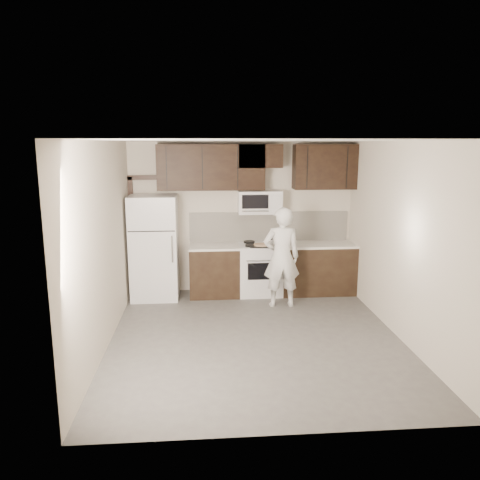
{
  "coord_description": "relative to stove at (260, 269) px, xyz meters",
  "views": [
    {
      "loc": [
        -0.7,
        -6.1,
        2.66
      ],
      "look_at": [
        -0.14,
        0.9,
        1.21
      ],
      "focal_mm": 35.0,
      "sensor_mm": 36.0,
      "label": 1
    }
  ],
  "objects": [
    {
      "name": "backsplash",
      "position": [
        0.2,
        0.3,
        0.72
      ],
      "size": [
        2.9,
        0.02,
        0.54
      ],
      "primitive_type": "cube",
      "color": "white",
      "rests_on": "counter_run"
    },
    {
      "name": "baking_tray",
      "position": [
        0.0,
        -0.17,
        0.46
      ],
      "size": [
        0.43,
        0.34,
        0.02
      ],
      "primitive_type": "cube",
      "rotation": [
        0.0,
        0.0,
        -0.09
      ],
      "color": "black",
      "rests_on": "counter_run"
    },
    {
      "name": "microwave",
      "position": [
        -0.0,
        0.12,
        1.19
      ],
      "size": [
        0.76,
        0.42,
        0.4
      ],
      "color": "silver",
      "rests_on": "upper_cabinets"
    },
    {
      "name": "stove",
      "position": [
        0.0,
        0.0,
        0.0
      ],
      "size": [
        0.76,
        0.66,
        0.94
      ],
      "color": "silver",
      "rests_on": "floor"
    },
    {
      "name": "saucepan",
      "position": [
        0.18,
        -0.15,
        0.51
      ],
      "size": [
        0.28,
        0.16,
        0.15
      ],
      "color": "silver",
      "rests_on": "stove"
    },
    {
      "name": "back_wall",
      "position": [
        -0.3,
        0.31,
        0.89
      ],
      "size": [
        4.0,
        0.0,
        4.0
      ],
      "primitive_type": "plane",
      "rotation": [
        1.57,
        0.0,
        0.0
      ],
      "color": "beige",
      "rests_on": "ground"
    },
    {
      "name": "person",
      "position": [
        0.27,
        -0.67,
        0.37
      ],
      "size": [
        0.62,
        0.42,
        1.66
      ],
      "primitive_type": "imported",
      "rotation": [
        0.0,
        0.0,
        3.17
      ],
      "color": "silver",
      "rests_on": "floor"
    },
    {
      "name": "upper_cabinets",
      "position": [
        -0.09,
        0.14,
        1.82
      ],
      "size": [
        3.48,
        0.35,
        0.78
      ],
      "color": "black",
      "rests_on": "back_wall"
    },
    {
      "name": "pizza",
      "position": [
        0.0,
        -0.17,
        0.48
      ],
      "size": [
        0.29,
        0.29,
        0.02
      ],
      "primitive_type": "cylinder",
      "rotation": [
        0.0,
        0.0,
        -0.09
      ],
      "color": "beige",
      "rests_on": "baking_tray"
    },
    {
      "name": "counter_run",
      "position": [
        0.3,
        0.0,
        -0.0
      ],
      "size": [
        2.95,
        0.64,
        0.91
      ],
      "color": "black",
      "rests_on": "floor"
    },
    {
      "name": "refrigerator",
      "position": [
        -1.85,
        -0.05,
        0.44
      ],
      "size": [
        0.8,
        0.76,
        1.8
      ],
      "color": "silver",
      "rests_on": "floor"
    },
    {
      "name": "door_trim",
      "position": [
        -2.22,
        0.27,
        0.79
      ],
      "size": [
        0.5,
        0.08,
        2.12
      ],
      "color": "black",
      "rests_on": "floor"
    },
    {
      "name": "floor",
      "position": [
        -0.3,
        -1.94,
        -0.46
      ],
      "size": [
        4.5,
        4.5,
        0.0
      ],
      "primitive_type": "plane",
      "color": "#4C4A47",
      "rests_on": "ground"
    },
    {
      "name": "ceiling",
      "position": [
        -0.3,
        -1.94,
        2.24
      ],
      "size": [
        4.5,
        4.5,
        0.0
      ],
      "primitive_type": "plane",
      "rotation": [
        3.14,
        0.0,
        0.0
      ],
      "color": "white",
      "rests_on": "back_wall"
    }
  ]
}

